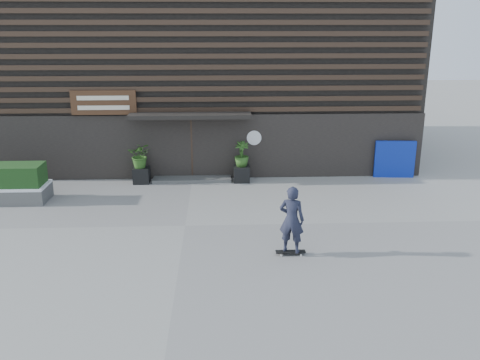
{
  "coord_description": "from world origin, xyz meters",
  "views": [
    {
      "loc": [
        1.02,
        -14.23,
        5.8
      ],
      "look_at": [
        1.69,
        1.01,
        1.1
      ],
      "focal_mm": 38.12,
      "sensor_mm": 36.0,
      "label": 1
    }
  ],
  "objects_px": {
    "planter_pot_right": "(242,174)",
    "skateboarder": "(292,220)",
    "blue_tarp": "(395,159)",
    "planter_pot_left": "(142,175)"
  },
  "relations": [
    {
      "from": "blue_tarp",
      "to": "skateboarder",
      "type": "bearing_deg",
      "value": -122.04
    },
    {
      "from": "skateboarder",
      "to": "blue_tarp",
      "type": "bearing_deg",
      "value": 53.66
    },
    {
      "from": "planter_pot_right",
      "to": "skateboarder",
      "type": "bearing_deg",
      "value": -81.45
    },
    {
      "from": "planter_pot_right",
      "to": "skateboarder",
      "type": "xyz_separation_m",
      "value": [
        0.98,
        -6.52,
        0.68
      ]
    },
    {
      "from": "planter_pot_right",
      "to": "skateboarder",
      "type": "distance_m",
      "value": 6.63
    },
    {
      "from": "blue_tarp",
      "to": "skateboarder",
      "type": "xyz_separation_m",
      "value": [
        -5.02,
        -6.82,
        0.25
      ]
    },
    {
      "from": "blue_tarp",
      "to": "planter_pot_right",
      "type": "bearing_deg",
      "value": -172.84
    },
    {
      "from": "planter_pot_left",
      "to": "skateboarder",
      "type": "height_order",
      "value": "skateboarder"
    },
    {
      "from": "planter_pot_right",
      "to": "planter_pot_left",
      "type": "bearing_deg",
      "value": 180.0
    },
    {
      "from": "planter_pot_left",
      "to": "blue_tarp",
      "type": "bearing_deg",
      "value": 1.75
    }
  ]
}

